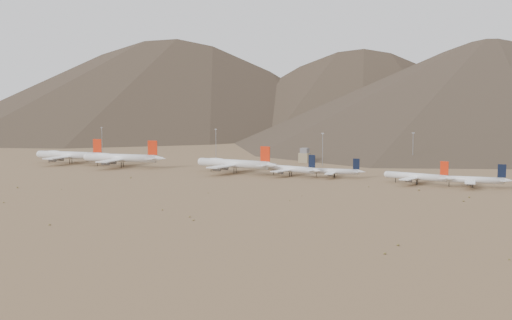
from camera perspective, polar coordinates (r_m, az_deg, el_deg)
The scene contains 15 objects.
ground at distance 434.06m, azimuth -5.49°, elevation -1.42°, with size 3000.00×3000.00×0.00m, color #906E4A.
mountain_ridge at distance 1288.08m, azimuth 16.88°, elevation 9.48°, with size 4400.00×1000.00×300.00m.
widebody_west at distance 536.08m, azimuth -16.23°, elevation 0.42°, with size 68.79×53.38×20.48m.
widebody_centre at distance 499.46m, azimuth -11.90°, elevation 0.19°, with size 69.61×54.36×20.84m.
widebody_east at distance 448.18m, azimuth -1.97°, elevation -0.31°, with size 66.58×51.31×19.77m.
narrowbody_a at distance 430.03m, azimuth 3.13°, elevation -0.80°, with size 46.10×33.75×15.37m.
narrowbody_b at distance 425.51m, azimuth 7.02°, elevation -1.00°, with size 39.06×28.50×12.98m.
narrowbody_c at distance 399.45m, azimuth 14.19°, elevation -1.43°, with size 45.31×33.07×15.06m.
narrowbody_d at distance 394.55m, azimuth 18.76°, elevation -1.68°, with size 42.77×31.10×14.18m.
control_tower at distance 525.69m, azimuth 4.35°, elevation 0.34°, with size 8.00×8.00×12.00m.
mast_far_west at distance 626.04m, azimuth -13.53°, elevation 1.81°, with size 2.00×0.60×25.70m.
mast_west at distance 571.44m, azimuth -3.59°, elevation 1.63°, with size 2.00×0.60×25.70m.
mast_centre at distance 501.44m, azimuth 5.94°, elevation 1.10°, with size 2.00×0.60×25.70m.
mast_east at distance 521.21m, azimuth 13.78°, elevation 1.14°, with size 2.00×0.60×25.70m.
desert_scrub at distance 319.10m, azimuth -2.73°, elevation -3.76°, with size 367.62×177.56×0.90m.
Camera 1 is at (232.64, -362.97, 50.36)m, focal length 45.00 mm.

